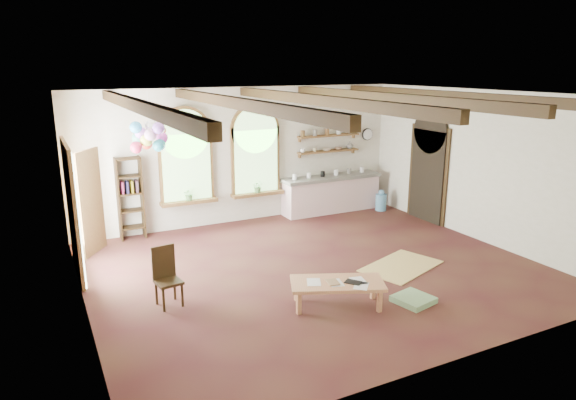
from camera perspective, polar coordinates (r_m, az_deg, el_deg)
floor at (r=9.69m, az=2.98°, el=-7.59°), size 8.00×8.00×0.00m
ceiling_beams at (r=8.98m, az=3.24°, el=11.03°), size 6.20×6.80×0.18m
window_left at (r=11.78m, az=-11.25°, el=4.46°), size 1.30×0.28×2.20m
window_right at (r=12.34m, az=-3.61°, el=5.17°), size 1.30×0.28×2.20m
left_doorway at (r=9.91m, az=-22.80°, el=-1.22°), size 0.10×1.90×2.50m
right_doorway at (r=12.78m, az=15.22°, el=2.59°), size 0.10×1.30×2.40m
kitchen_counter at (r=13.28m, az=4.81°, el=0.74°), size 2.68×0.62×0.94m
wall_shelf_lower at (r=13.21m, az=4.50°, el=5.43°), size 1.70×0.24×0.04m
wall_shelf_upper at (r=13.16m, az=4.54°, el=7.15°), size 1.70×0.24×0.04m
wall_clock at (r=13.90m, az=8.83°, el=7.22°), size 0.32×0.04×0.32m
bookshelf at (r=11.57m, az=-17.13°, el=0.18°), size 0.53×0.32×1.80m
coffee_table at (r=8.15m, az=5.50°, el=-9.33°), size 1.59×1.19×0.41m
side_chair at (r=8.40m, az=-13.14°, el=-9.57°), size 0.43×0.43×0.95m
floor_mat at (r=9.99m, az=12.46°, el=-7.18°), size 1.77×1.42×0.02m
floor_cushion at (r=8.60m, az=13.76°, el=-10.68°), size 0.65×0.65×0.09m
water_jug_a at (r=13.76m, az=7.63°, el=0.10°), size 0.28×0.28×0.53m
water_jug_b at (r=13.60m, az=10.29°, el=-0.15°), size 0.29×0.29×0.55m
balloon_cluster at (r=10.37m, az=-15.13°, el=6.80°), size 0.79×0.82×1.15m
table_book at (r=8.04m, az=4.37°, el=-9.17°), size 0.23×0.29×0.02m
tablet at (r=8.12m, az=7.26°, el=-9.05°), size 0.29×0.31×0.01m
potted_plant_left at (r=11.85m, az=-10.93°, el=0.66°), size 0.27×0.23×0.30m
potted_plant_right at (r=12.40m, az=-3.36°, el=1.53°), size 0.27×0.23×0.30m
shelf_cup_a at (r=12.83m, az=1.63°, el=5.50°), size 0.12×0.10×0.10m
shelf_cup_b at (r=13.00m, az=2.99°, el=5.60°), size 0.10×0.10×0.09m
shelf_bowl_a at (r=13.18m, az=4.32°, el=5.62°), size 0.22×0.22×0.05m
shelf_bowl_b at (r=13.36m, az=5.61°, el=5.73°), size 0.20×0.20×0.06m
shelf_vase at (r=13.54m, az=6.88°, el=6.09°), size 0.18×0.18×0.19m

